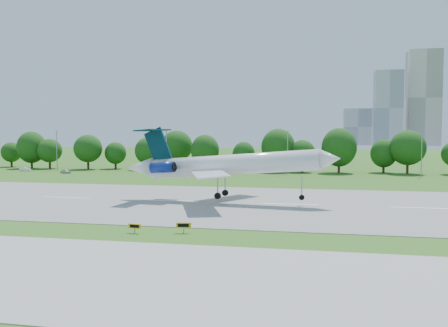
% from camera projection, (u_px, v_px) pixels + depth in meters
% --- Properties ---
extents(ground, '(600.00, 600.00, 0.00)m').
position_uv_depth(ground, '(112.00, 229.00, 60.96)').
color(ground, '#285D18').
rests_on(ground, ground).
extents(runway, '(400.00, 45.00, 0.08)m').
position_uv_depth(runway, '(173.00, 201.00, 85.39)').
color(runway, gray).
rests_on(runway, ground).
extents(taxiway, '(400.00, 23.00, 0.08)m').
position_uv_depth(taxiway, '(24.00, 268.00, 43.37)').
color(taxiway, '#ADADA8').
rests_on(taxiway, ground).
extents(tree_line, '(288.40, 8.40, 10.40)m').
position_uv_depth(tree_line, '(240.00, 151.00, 150.47)').
color(tree_line, '#382314').
rests_on(tree_line, ground).
extents(light_poles, '(175.90, 0.25, 12.19)m').
position_uv_depth(light_poles, '(226.00, 151.00, 141.19)').
color(light_poles, gray).
rests_on(light_poles, ground).
extents(skyline, '(127.00, 52.00, 80.00)m').
position_uv_depth(skyline, '(418.00, 110.00, 420.49)').
color(skyline, '#B2B2B7').
rests_on(skyline, ground).
extents(airliner, '(36.98, 26.74, 11.87)m').
position_uv_depth(airliner, '(222.00, 164.00, 83.43)').
color(airliner, white).
rests_on(airliner, ground).
extents(taxi_sign_centre, '(1.59, 0.36, 1.11)m').
position_uv_depth(taxi_sign_centre, '(135.00, 226.00, 58.53)').
color(taxi_sign_centre, gray).
rests_on(taxi_sign_centre, ground).
extents(taxi_sign_right, '(1.79, 0.50, 1.25)m').
position_uv_depth(taxi_sign_right, '(184.00, 225.00, 58.52)').
color(taxi_sign_right, gray).
rests_on(taxi_sign_right, ground).
extents(service_vehicle_a, '(3.50, 2.16, 1.09)m').
position_uv_depth(service_vehicle_a, '(25.00, 169.00, 150.80)').
color(service_vehicle_a, white).
rests_on(service_vehicle_a, ground).
extents(service_vehicle_b, '(3.57, 2.07, 1.14)m').
position_uv_depth(service_vehicle_b, '(66.00, 171.00, 142.63)').
color(service_vehicle_b, silver).
rests_on(service_vehicle_b, ground).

